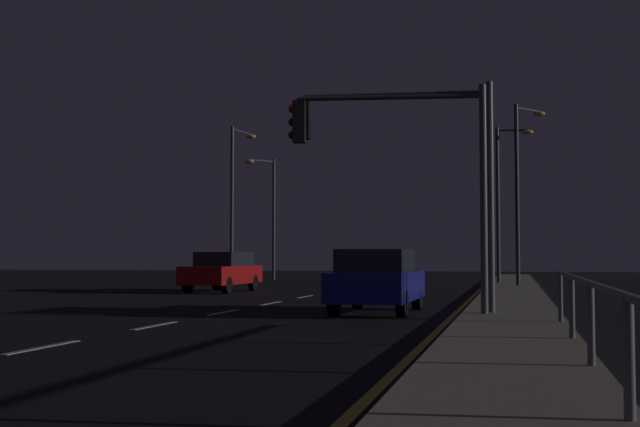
{
  "coord_description": "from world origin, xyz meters",
  "views": [
    {
      "loc": [
        7.07,
        -2.25,
        1.41
      ],
      "look_at": [
        0.68,
        24.5,
        2.85
      ],
      "focal_mm": 45.75,
      "sensor_mm": 36.0,
      "label": 1
    }
  ],
  "objects": [
    {
      "name": "street_lamp_far_end",
      "position": [
        -6.93,
        43.48,
        4.3
      ],
      "size": [
        1.48,
        1.55,
        7.13
      ],
      "color": "#38383D",
      "rests_on": "ground"
    },
    {
      "name": "street_lamp_corner",
      "position": [
        7.38,
        34.17,
        4.83
      ],
      "size": [
        1.37,
        1.51,
        7.88
      ],
      "color": "#2D3033",
      "rests_on": "sidewalk_right"
    },
    {
      "name": "traffic_light_near_right",
      "position": [
        4.48,
        15.77,
        3.75
      ],
      "size": [
        4.4,
        0.86,
        5.08
      ],
      "color": "#4C4C51",
      "rests_on": "sidewalk_right"
    },
    {
      "name": "sidewalk_right",
      "position": [
        6.99,
        17.5,
        0.07
      ],
      "size": [
        2.17,
        77.0,
        0.14
      ],
      "primitive_type": "cube",
      "color": "gray",
      "rests_on": "ground"
    },
    {
      "name": "car_oncoming",
      "position": [
        -4.2,
        28.27,
        0.82
      ],
      "size": [
        2.0,
        4.47,
        1.57
      ],
      "color": "#B71414",
      "rests_on": "ground"
    },
    {
      "name": "street_lamp_mid_block",
      "position": [
        6.57,
        37.8,
        4.6
      ],
      "size": [
        1.8,
        0.42,
        7.48
      ],
      "color": "#38383D",
      "rests_on": "sidewalk_right"
    },
    {
      "name": "barrier_fence",
      "position": [
        7.92,
        6.09,
        0.88
      ],
      "size": [
        0.09,
        16.27,
        0.98
      ],
      "color": "#59595E",
      "rests_on": "sidewalk_right"
    },
    {
      "name": "traffic_light_mid_right",
      "position": [
        4.55,
        16.35,
        3.88
      ],
      "size": [
        4.6,
        0.71,
        5.25
      ],
      "color": "#4C4C51",
      "rests_on": "sidewalk_right"
    },
    {
      "name": "lane_edge_line",
      "position": [
        5.65,
        22.5,
        0.01
      ],
      "size": [
        0.14,
        53.0,
        0.01
      ],
      "color": "gold",
      "rests_on": "ground"
    },
    {
      "name": "street_lamp_across_street",
      "position": [
        -6.59,
        36.55,
        4.76
      ],
      "size": [
        0.67,
        2.3,
        7.93
      ],
      "color": "#38383D",
      "rests_on": "ground"
    },
    {
      "name": "ground_plane",
      "position": [
        0.0,
        17.5,
        0.0
      ],
      "size": [
        112.0,
        112.0,
        0.0
      ],
      "primitive_type": "plane",
      "color": "black",
      "rests_on": "ground"
    },
    {
      "name": "lane_markings_center",
      "position": [
        0.0,
        21.0,
        0.01
      ],
      "size": [
        0.14,
        50.0,
        0.01
      ],
      "color": "silver",
      "rests_on": "ground"
    },
    {
      "name": "car",
      "position": [
        3.76,
        17.75,
        0.82
      ],
      "size": [
        1.86,
        4.42,
        1.57
      ],
      "color": "navy",
      "rests_on": "ground"
    }
  ]
}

